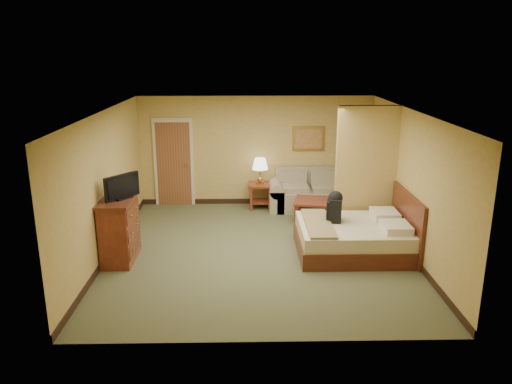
{
  "coord_description": "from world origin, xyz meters",
  "views": [
    {
      "loc": [
        -0.24,
        -8.66,
        3.65
      ],
      "look_at": [
        -0.04,
        0.6,
        0.98
      ],
      "focal_mm": 35.0,
      "sensor_mm": 36.0,
      "label": 1
    }
  ],
  "objects_px": {
    "loveseat": "(309,196)",
    "dresser": "(120,229)",
    "coffee_table": "(312,206)",
    "bed": "(358,237)"
  },
  "relations": [
    {
      "from": "loveseat",
      "to": "dresser",
      "type": "bearing_deg",
      "value": -141.97
    },
    {
      "from": "dresser",
      "to": "loveseat",
      "type": "bearing_deg",
      "value": 38.03
    },
    {
      "from": "loveseat",
      "to": "bed",
      "type": "bearing_deg",
      "value": -77.98
    },
    {
      "from": "loveseat",
      "to": "dresser",
      "type": "xyz_separation_m",
      "value": [
        -3.72,
        -2.91,
        0.27
      ]
    },
    {
      "from": "bed",
      "to": "dresser",
      "type": "bearing_deg",
      "value": -176.88
    },
    {
      "from": "loveseat",
      "to": "bed",
      "type": "distance_m",
      "value": 2.74
    },
    {
      "from": "coffee_table",
      "to": "dresser",
      "type": "distance_m",
      "value": 4.19
    },
    {
      "from": "loveseat",
      "to": "coffee_table",
      "type": "distance_m",
      "value": 0.94
    },
    {
      "from": "loveseat",
      "to": "coffee_table",
      "type": "height_order",
      "value": "loveseat"
    },
    {
      "from": "coffee_table",
      "to": "bed",
      "type": "bearing_deg",
      "value": -70.73
    }
  ]
}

